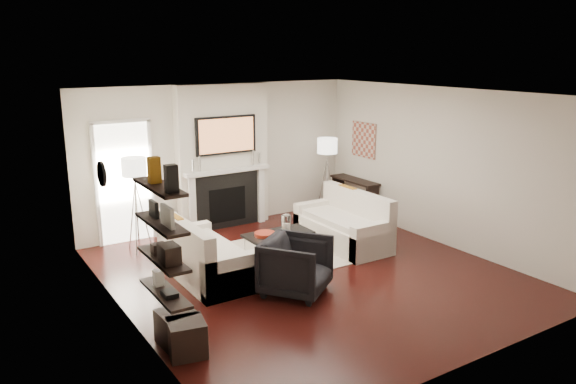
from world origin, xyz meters
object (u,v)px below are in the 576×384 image
loveseat_right_base (342,233)px  lamp_right_shade (327,146)px  armchair (296,263)px  ottoman_near (177,327)px  lamp_left_shade (134,167)px  coffee_table (278,234)px  loveseat_left_base (207,264)px

loveseat_right_base → lamp_right_shade: size_ratio=4.50×
armchair → ottoman_near: 1.98m
lamp_left_shade → lamp_right_shade: size_ratio=1.00×
coffee_table → armchair: 1.40m
loveseat_left_base → loveseat_right_base: 2.60m
lamp_left_shade → lamp_right_shade: (3.90, -0.01, 0.00)m
loveseat_left_base → coffee_table: size_ratio=1.64×
loveseat_left_base → armchair: 1.43m
coffee_table → lamp_left_shade: 2.60m
lamp_left_shade → loveseat_right_base: bearing=-27.4°
lamp_right_shade → ottoman_near: lamp_right_shade is taller
lamp_left_shade → ottoman_near: (-0.62, -3.26, -1.25)m
armchair → ottoman_near: size_ratio=2.17×
loveseat_right_base → lamp_right_shade: (0.82, 1.58, 1.24)m
loveseat_left_base → ottoman_near: size_ratio=4.50×
loveseat_right_base → coffee_table: (-1.26, 0.06, 0.19)m
lamp_left_shade → coffee_table: bearing=-40.1°
coffee_table → ottoman_near: coffee_table is taller
loveseat_right_base → lamp_right_shade: lamp_right_shade is taller
coffee_table → lamp_right_shade: size_ratio=2.75×
lamp_right_shade → ottoman_near: (-4.52, -3.25, -1.25)m
armchair → lamp_left_shade: (-1.30, 2.83, 1.02)m
coffee_table → lamp_right_shade: (2.08, 1.52, 1.05)m
loveseat_left_base → ottoman_near: bearing=-124.8°
armchair → lamp_right_shade: lamp_right_shade is taller
ottoman_near → coffee_table: bearing=35.5°
loveseat_left_base → loveseat_right_base: (2.60, 0.09, 0.00)m
loveseat_right_base → armchair: (-1.78, -1.24, 0.22)m
armchair → ottoman_near: armchair is taller
loveseat_right_base → ottoman_near: loveseat_right_base is taller
coffee_table → loveseat_left_base: bearing=-173.5°
loveseat_right_base → ottoman_near: (-3.70, -1.67, -0.01)m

